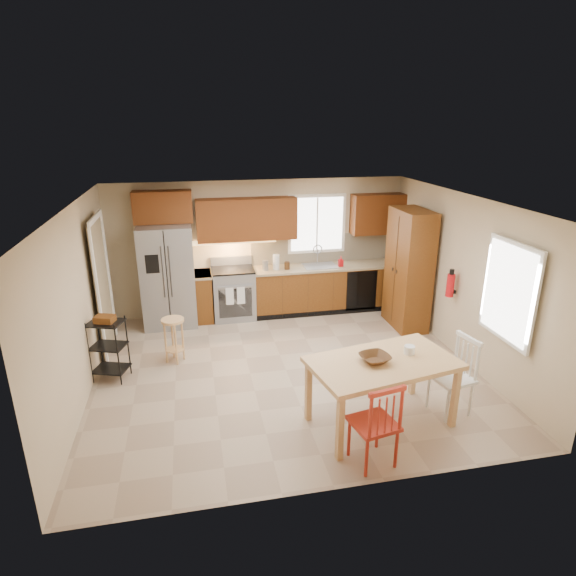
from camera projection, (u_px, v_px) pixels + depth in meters
The scene contains 33 objects.
floor at pixel (286, 370), 7.17m from camera, with size 5.50×5.50×0.00m, color tan.
ceiling at pixel (286, 202), 6.33m from camera, with size 5.50×5.00×0.02m, color silver.
wall_back at pixel (260, 247), 9.06m from camera, with size 5.50×0.02×2.50m, color #CCB793.
wall_front at pixel (339, 381), 4.44m from camera, with size 5.50×0.02×2.50m, color #CCB793.
wall_left at pixel (78, 306), 6.23m from camera, with size 0.02×5.00×2.50m, color #CCB793.
wall_right at pixel (464, 279), 7.27m from camera, with size 0.02×5.00×2.50m, color #CCB793.
refrigerator at pixel (168, 276), 8.50m from camera, with size 0.92×0.75×1.82m, color gray.
range_stove at pixel (234, 294), 8.93m from camera, with size 0.76×0.63×0.92m, color gray.
base_cabinet_narrow at pixel (204, 296), 8.84m from camera, with size 0.30×0.60×0.90m, color brown.
base_cabinet_run at pixel (329, 288), 9.29m from camera, with size 2.92×0.60×0.90m, color brown.
dishwasher at pixel (361, 291), 9.13m from camera, with size 0.60×0.02×0.78m, color black.
backsplash at pixel (326, 248), 9.32m from camera, with size 2.92×0.03×0.55m, color beige.
upper_over_fridge at pixel (163, 207), 8.29m from camera, with size 1.00×0.35×0.55m, color #622C10.
upper_left_block at pixel (247, 219), 8.66m from camera, with size 1.80×0.35×0.75m, color #622C10.
upper_right_block at pixel (378, 214), 9.13m from camera, with size 1.00×0.35×0.75m, color #622C10.
window_back at pixel (317, 224), 9.12m from camera, with size 1.12×0.04×1.12m, color white.
sink at pixel (320, 268), 9.12m from camera, with size 0.62×0.46×0.16m, color gray.
undercab_glow at pixel (231, 242), 8.71m from camera, with size 1.60×0.30×0.01m, color #FFBF66.
soap_bottle at pixel (341, 261), 9.06m from camera, with size 0.09×0.09×0.19m, color #B50C11.
paper_towel at pixel (276, 262), 8.85m from camera, with size 0.12×0.12×0.28m, color silver.
canister_steel at pixel (265, 265), 8.83m from camera, with size 0.11×0.11×0.18m, color gray.
canister_wood at pixel (287, 266), 8.89m from camera, with size 0.10×0.10×0.14m, color #482913.
pantry at pixel (409, 270), 8.39m from camera, with size 0.50×0.95×2.10m, color brown.
fire_extinguisher at pixel (450, 285), 7.44m from camera, with size 0.12×0.12×0.36m, color #B50C11.
window_right at pixel (509, 292), 6.13m from camera, with size 0.04×1.02×1.32m, color white.
doorway at pixel (102, 287), 7.51m from camera, with size 0.04×0.95×2.10m, color #8C7A59.
dining_table at pixel (381, 393), 5.79m from camera, with size 1.72×0.96×0.84m, color #DFB36F, non-canonical shape.
chair_red at pixel (374, 422), 5.10m from camera, with size 0.47×0.47×1.01m, color #B12C1B, non-canonical shape.
chair_white at pixel (452, 376), 5.99m from camera, with size 0.47×0.47×1.01m, color silver, non-canonical shape.
table_bowl at pixel (375, 362), 5.63m from camera, with size 0.35×0.35×0.09m, color #482913.
table_jar at pixel (409, 352), 5.81m from camera, with size 0.14×0.14×0.16m, color silver.
bar_stool at pixel (174, 340), 7.32m from camera, with size 0.34×0.34×0.70m, color #DFB36F, non-canonical shape.
utility_cart at pixel (109, 349), 6.79m from camera, with size 0.46×0.36×0.92m, color black, non-canonical shape.
Camera 1 is at (-1.25, -6.22, 3.54)m, focal length 30.00 mm.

